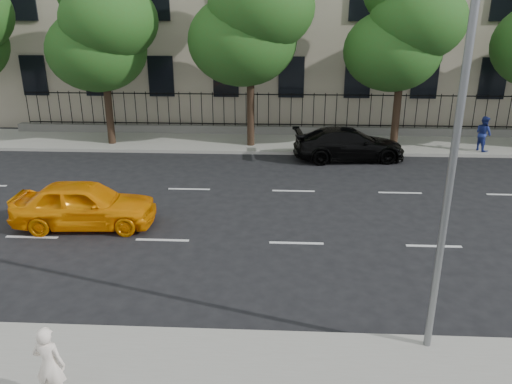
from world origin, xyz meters
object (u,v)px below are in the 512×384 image
Objects in this scene: black_sedan at (349,144)px; woman_near at (50,365)px; street_light at (452,90)px; yellow_taxi at (85,204)px.

woman_near is at bearing 150.12° from black_sedan.
street_light reaches higher than woman_near.
black_sedan is at bearing -109.76° from woman_near.
yellow_taxi is 7.94m from woman_near.
black_sedan is at bearing -52.26° from yellow_taxi.
street_light is 13.86m from black_sedan.
black_sedan is (9.20, 7.97, -0.02)m from yellow_taxi.
street_light is at bearing 173.67° from black_sedan.
black_sedan is (0.08, 13.14, -4.42)m from street_light.
woman_near is (-6.90, -15.56, 0.17)m from black_sedan.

